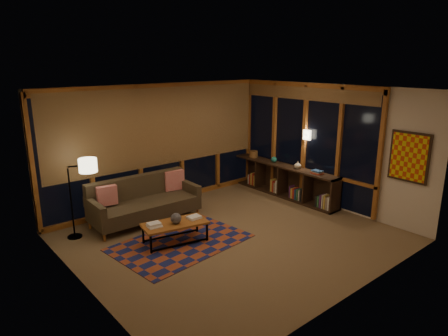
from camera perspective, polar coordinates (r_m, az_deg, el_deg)
floor at (r=7.55m, az=1.21°, el=-9.78°), size 5.50×5.00×0.01m
ceiling at (r=6.86m, az=1.34°, el=11.13°), size 5.50×5.00×0.01m
walls at (r=7.08m, az=1.27°, el=0.17°), size 5.51×5.01×2.70m
window_wall_back at (r=9.00m, az=-8.99°, el=3.25°), size 5.30×0.16×2.60m
window_wall_right at (r=9.38m, az=11.24°, el=3.63°), size 0.16×3.70×2.60m
wall_art at (r=8.13m, az=24.92°, el=1.43°), size 0.06×0.74×0.94m
wall_sconce at (r=9.21m, az=11.79°, el=4.65°), size 0.12×0.18×0.22m
sofa at (r=8.21m, az=-11.21°, el=-4.64°), size 2.18×0.93×0.88m
pillow_left at (r=8.01m, az=-16.35°, el=-4.05°), size 0.39×0.17×0.38m
pillow_right at (r=8.71m, az=-7.15°, el=-1.81°), size 0.45×0.22×0.43m
area_rug at (r=7.35m, az=-6.19°, el=-10.53°), size 2.47×1.78×0.01m
coffee_table at (r=7.30m, az=-6.97°, el=-9.15°), size 1.23×0.75×0.38m
book_stack_a at (r=7.11m, az=-9.99°, el=-8.00°), size 0.24×0.20×0.06m
book_stack_b at (r=7.35m, az=-4.21°, el=-7.06°), size 0.25×0.20×0.05m
ceramic_pot at (r=7.16m, az=-6.88°, el=-7.14°), size 0.27×0.27×0.19m
floor_lamp at (r=7.76m, az=-21.02°, el=-4.20°), size 0.58×0.48×1.49m
bookshelf at (r=9.73m, az=8.42°, el=-1.72°), size 0.40×3.04×0.76m
basket at (r=10.27m, az=4.23°, el=1.99°), size 0.28×0.28×0.17m
teal_bowl at (r=9.81m, az=7.14°, el=1.21°), size 0.16×0.16×0.14m
vase at (r=9.33m, az=10.49°, el=0.44°), size 0.17×0.17×0.17m
shelf_book_stack at (r=9.02m, az=13.16°, el=-0.57°), size 0.23×0.28×0.07m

